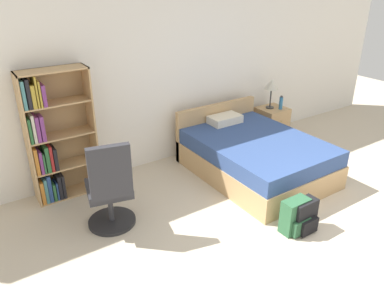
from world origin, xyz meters
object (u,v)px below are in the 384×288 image
Objects in this scene: nightstand at (271,123)px; backpack_black at (303,217)px; bookshelf at (52,141)px; backpack_green at (295,217)px; table_lamp at (272,85)px; bed at (253,155)px; office_chair at (110,191)px; water_bottle at (281,103)px.

backpack_black is at bearing -126.62° from nightstand.
nightstand reaches higher than backpack_black.
bookshelf is 4.13× the size of backpack_green.
backpack_black is (-1.54, -2.16, -0.78)m from table_lamp.
bed is at bearing -19.81° from bookshelf.
table_lamp is (3.62, -0.11, 0.17)m from bookshelf.
bed is 1.37m from nightstand.
bookshelf is 2.75m from bed.
bookshelf is 0.84× the size of bed.
backpack_green is (-1.62, -2.11, -0.77)m from table_lamp.
bookshelf is at bearing 160.19° from bed.
bookshelf is at bearing 106.99° from office_chair.
office_chair is at bearing -177.03° from bed.
bookshelf is 1.50× the size of office_chair.
office_chair is 3.51m from water_bottle.
bed is 1.42m from water_bottle.
backpack_green is at bearing -128.62° from nightstand.
nightstand is (1.12, 0.78, -0.01)m from bed.
nightstand is at bearing -37.16° from table_lamp.
water_bottle is 2.65m from backpack_black.
backpack_green is (-1.66, -2.08, -0.09)m from nightstand.
office_chair is 2.85× the size of backpack_black.
nightstand reaches higher than backpack_green.
table_lamp is at bearing 52.52° from backpack_green.
nightstand is at bearing 122.46° from water_bottle.
bookshelf reaches higher than water_bottle.
backpack_green is (2.00, -2.22, -0.60)m from bookshelf.
nightstand is 2.40× the size of water_bottle.
office_chair reaches higher than water_bottle.
nightstand is at bearing 14.91° from office_chair.
bookshelf reaches higher than backpack_black.
nightstand is (3.35, 0.89, -0.21)m from office_chair.
table_lamp is 2.77m from backpack_green.
office_chair is 3.47m from nightstand.
nightstand is (3.66, -0.14, -0.51)m from bookshelf.
backpack_green is (-0.54, -1.30, -0.10)m from bed.
backpack_green is at bearing -47.96° from bookshelf.
bookshelf is 1.12m from office_chair.
backpack_black is at bearing -129.29° from water_bottle.
backpack_black is at bearing -47.31° from bookshelf.
bookshelf reaches higher than backpack_green.
bed reaches higher than nightstand.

